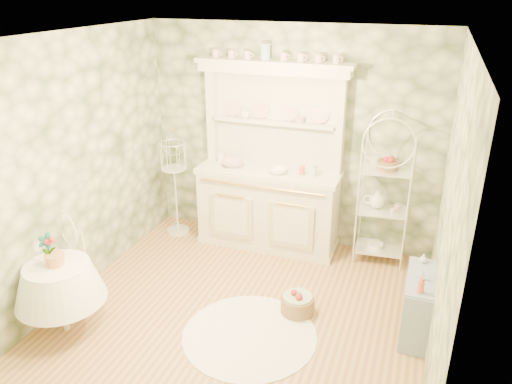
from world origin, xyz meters
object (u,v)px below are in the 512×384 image
(bakers_rack, at_px, (384,196))
(cafe_chair, at_px, (63,277))
(kitchen_dresser, at_px, (269,159))
(round_table, at_px, (62,301))
(floor_basket, at_px, (297,304))
(side_shelf, at_px, (417,306))
(birdcage_stand, at_px, (175,180))

(bakers_rack, relative_size, cafe_chair, 2.12)
(kitchen_dresser, xyz_separation_m, cafe_chair, (-1.48, -2.04, -0.75))
(round_table, bearing_deg, floor_basket, 26.20)
(round_table, bearing_deg, kitchen_dresser, 60.50)
(bakers_rack, relative_size, side_shelf, 2.48)
(cafe_chair, bearing_deg, bakers_rack, 59.15)
(kitchen_dresser, distance_m, bakers_rack, 1.42)
(side_shelf, bearing_deg, floor_basket, 176.95)
(side_shelf, distance_m, cafe_chair, 3.47)
(kitchen_dresser, height_order, birdcage_stand, kitchen_dresser)
(kitchen_dresser, bearing_deg, floor_basket, -60.10)
(kitchen_dresser, xyz_separation_m, birdcage_stand, (-1.24, -0.10, -0.39))
(floor_basket, bearing_deg, round_table, -153.80)
(bakers_rack, distance_m, round_table, 3.62)
(side_shelf, bearing_deg, birdcage_stand, 153.17)
(bakers_rack, bearing_deg, kitchen_dresser, 178.41)
(side_shelf, xyz_separation_m, floor_basket, (-1.14, -0.09, -0.18))
(round_table, xyz_separation_m, floor_basket, (2.04, 1.00, -0.22))
(cafe_chair, bearing_deg, round_table, -30.96)
(kitchen_dresser, relative_size, floor_basket, 7.13)
(bakers_rack, bearing_deg, floor_basket, -120.12)
(side_shelf, bearing_deg, round_table, -168.44)
(kitchen_dresser, distance_m, round_table, 2.76)
(round_table, distance_m, birdcage_stand, 2.24)
(side_shelf, xyz_separation_m, birdcage_stand, (-3.12, 1.10, 0.46))
(floor_basket, bearing_deg, cafe_chair, -161.22)
(cafe_chair, height_order, floor_basket, cafe_chair)
(kitchen_dresser, bearing_deg, birdcage_stand, -175.42)
(side_shelf, bearing_deg, kitchen_dresser, 140.02)
(kitchen_dresser, distance_m, cafe_chair, 2.63)
(bakers_rack, height_order, birdcage_stand, bakers_rack)
(cafe_chair, distance_m, birdcage_stand, 1.99)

